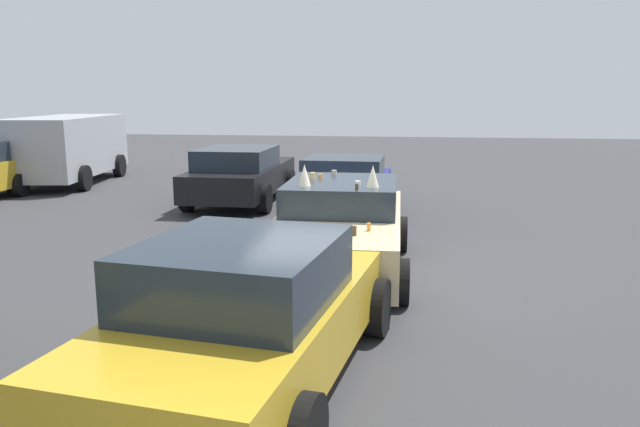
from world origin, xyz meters
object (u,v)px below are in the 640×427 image
(parked_van_near_right, at_px, (68,146))
(parked_sedan_far_left, at_px, (241,174))
(parked_sedan_far_right, at_px, (254,311))
(parked_sedan_row_back_center, at_px, (345,188))
(art_car_decorated, at_px, (340,226))

(parked_van_near_right, distance_m, parked_sedan_far_left, 6.60)
(parked_sedan_far_left, distance_m, parked_sedan_far_right, 9.84)
(parked_sedan_far_right, bearing_deg, parked_sedan_far_left, 24.10)
(parked_sedan_far_left, distance_m, parked_sedan_row_back_center, 3.19)
(parked_van_near_right, bearing_deg, art_car_decorated, -139.57)
(art_car_decorated, distance_m, parked_sedan_row_back_center, 4.03)
(parked_sedan_row_back_center, bearing_deg, art_car_decorated, -173.68)
(art_car_decorated, relative_size, parked_sedan_far_right, 0.95)
(art_car_decorated, relative_size, parked_sedan_far_left, 0.97)
(art_car_decorated, distance_m, parked_sedan_far_right, 3.86)
(art_car_decorated, bearing_deg, parked_sedan_far_right, -6.33)
(parked_van_near_right, distance_m, parked_sedan_row_back_center, 9.77)
(parked_sedan_far_right, bearing_deg, parked_van_near_right, 44.21)
(parked_sedan_far_left, bearing_deg, parked_sedan_far_right, -163.62)
(parked_sedan_far_left, relative_size, parked_sedan_row_back_center, 1.14)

